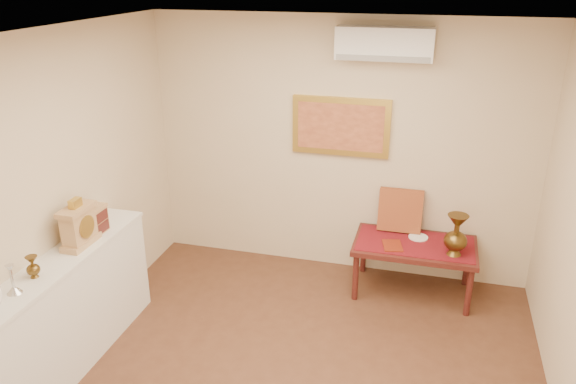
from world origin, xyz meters
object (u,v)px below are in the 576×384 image
(wooden_chest, at_px, (95,220))
(low_table, at_px, (415,249))
(brass_urn_tall, at_px, (457,231))
(display_ledge, at_px, (67,313))
(mantel_clock, at_px, (79,226))

(wooden_chest, bearing_deg, low_table, 27.09)
(brass_urn_tall, distance_m, display_ledge, 3.52)
(low_table, bearing_deg, display_ledge, -144.90)
(brass_urn_tall, distance_m, low_table, 0.51)
(brass_urn_tall, height_order, wooden_chest, wooden_chest)
(wooden_chest, height_order, low_table, wooden_chest)
(wooden_chest, relative_size, low_table, 0.20)
(display_ledge, relative_size, mantel_clock, 4.93)
(display_ledge, xyz_separation_m, mantel_clock, (0.03, 0.28, 0.66))
(mantel_clock, bearing_deg, display_ledge, -95.61)
(brass_urn_tall, bearing_deg, mantel_clock, -154.29)
(display_ledge, bearing_deg, brass_urn_tall, 29.68)
(mantel_clock, bearing_deg, brass_urn_tall, 25.71)
(mantel_clock, distance_m, wooden_chest, 0.24)
(low_table, bearing_deg, wooden_chest, -152.91)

